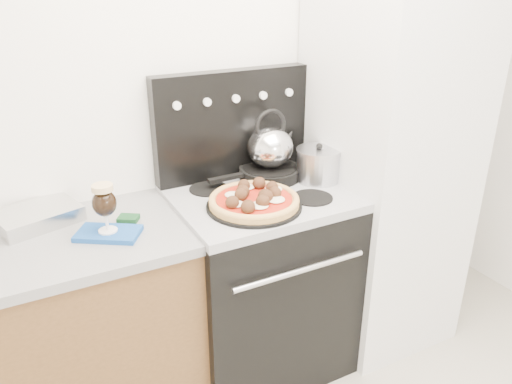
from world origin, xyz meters
TOP-DOWN VIEW (x-y plane):
  - room_shell at (0.00, 0.29)m, footprint 3.52×3.01m
  - base_cabinet at (-1.02, 1.20)m, footprint 1.45×0.60m
  - stove_body at (0.08, 1.18)m, footprint 0.76×0.65m
  - cooktop at (0.08, 1.18)m, footprint 0.76×0.65m
  - backguard at (0.08, 1.45)m, footprint 0.76×0.08m
  - fridge at (0.78, 1.15)m, footprint 0.64×0.68m
  - foil_sheet at (-0.82, 1.37)m, footprint 0.36×0.30m
  - oven_mitt at (-0.60, 1.13)m, footprint 0.27×0.24m
  - beer_glass at (-0.60, 1.13)m, footprint 0.10×0.10m
  - pizza_pan at (-0.01, 1.06)m, footprint 0.46×0.46m
  - pizza at (-0.01, 1.06)m, footprint 0.38×0.38m
  - skillet at (0.21, 1.32)m, footprint 0.30×0.30m
  - tea_kettle at (0.21, 1.32)m, footprint 0.25×0.25m
  - stock_pot at (0.40, 1.19)m, footprint 0.25×0.25m

SIDE VIEW (x-z plane):
  - base_cabinet at x=-1.02m, z-range 0.00..0.86m
  - stove_body at x=0.08m, z-range 0.00..0.88m
  - cooktop at x=0.08m, z-range 0.88..0.92m
  - oven_mitt at x=-0.60m, z-range 0.90..0.92m
  - pizza_pan at x=-0.01m, z-range 0.92..0.93m
  - foil_sheet at x=-0.82m, z-range 0.90..0.96m
  - skillet at x=0.21m, z-range 0.92..0.97m
  - fridge at x=0.78m, z-range 0.00..1.90m
  - pizza at x=-0.01m, z-range 0.93..0.99m
  - stock_pot at x=0.40m, z-range 0.92..1.07m
  - beer_glass at x=-0.60m, z-range 0.92..1.11m
  - tea_kettle at x=0.21m, z-range 0.97..1.21m
  - backguard at x=0.08m, z-range 0.92..1.42m
  - room_shell at x=0.00m, z-range -0.01..2.51m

